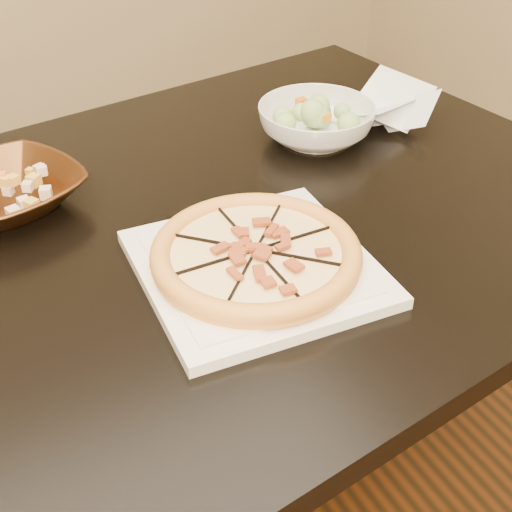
% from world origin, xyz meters
% --- Properties ---
extents(floor, '(4.00, 4.00, 0.02)m').
position_xyz_m(floor, '(0.00, 0.00, -0.01)').
color(floor, '#3D1C0A').
rests_on(floor, ground).
extents(dining_table, '(1.64, 1.18, 0.75)m').
position_xyz_m(dining_table, '(0.09, -0.08, 0.66)').
color(dining_table, black).
rests_on(dining_table, floor).
extents(plate, '(0.34, 0.34, 0.02)m').
position_xyz_m(plate, '(0.17, -0.23, 0.76)').
color(plate, silver).
rests_on(plate, dining_table).
extents(pizza, '(0.30, 0.30, 0.03)m').
position_xyz_m(pizza, '(0.17, -0.23, 0.78)').
color(pizza, '#C57D3E').
rests_on(pizza, plate).
extents(bronze_bowl, '(0.29, 0.29, 0.06)m').
position_xyz_m(bronze_bowl, '(-0.10, 0.11, 0.78)').
color(bronze_bowl, '#532F15').
rests_on(bronze_bowl, dining_table).
extents(mixed_dish, '(0.11, 0.11, 0.03)m').
position_xyz_m(mixed_dish, '(-0.10, 0.11, 0.82)').
color(mixed_dish, '#CDAB8D').
rests_on(mixed_dish, bronze_bowl).
extents(salad_bowl, '(0.28, 0.28, 0.07)m').
position_xyz_m(salad_bowl, '(0.46, 0.09, 0.78)').
color(salad_bowl, silver).
rests_on(salad_bowl, dining_table).
extents(salad, '(0.10, 0.11, 0.04)m').
position_xyz_m(salad, '(0.46, 0.09, 0.84)').
color(salad, '#95B863').
rests_on(salad, salad_bowl).
extents(cling_film, '(0.17, 0.14, 0.05)m').
position_xyz_m(cling_film, '(0.63, 0.08, 0.78)').
color(cling_film, silver).
rests_on(cling_film, dining_table).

